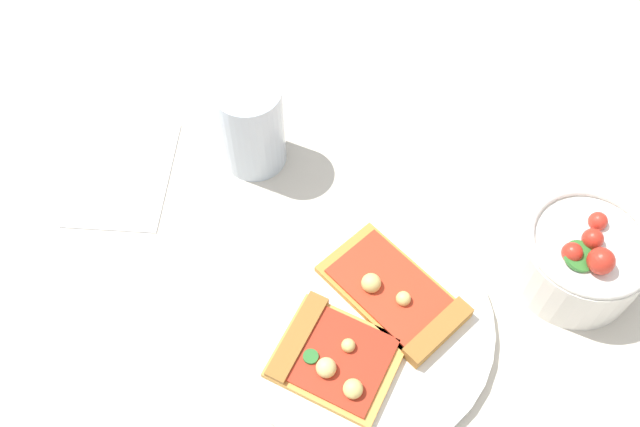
% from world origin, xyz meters
% --- Properties ---
extents(ground_plane, '(2.40, 2.40, 0.00)m').
position_xyz_m(ground_plane, '(0.00, 0.00, 0.00)').
color(ground_plane, beige).
rests_on(ground_plane, ground).
extents(plate, '(0.26, 0.26, 0.01)m').
position_xyz_m(plate, '(0.02, 0.02, 0.01)').
color(plate, white).
rests_on(plate, ground_plane).
extents(pizza_slice_near, '(0.15, 0.16, 0.03)m').
position_xyz_m(pizza_slice_near, '(-0.00, 0.05, 0.02)').
color(pizza_slice_near, gold).
rests_on(pizza_slice_near, plate).
extents(pizza_slice_far, '(0.12, 0.13, 0.03)m').
position_xyz_m(pizza_slice_far, '(0.06, -0.00, 0.02)').
color(pizza_slice_far, gold).
rests_on(pizza_slice_far, plate).
extents(salad_bowl, '(0.12, 0.12, 0.09)m').
position_xyz_m(salad_bowl, '(-0.06, 0.23, 0.04)').
color(salad_bowl, white).
rests_on(salad_bowl, ground_plane).
extents(soda_glass, '(0.07, 0.07, 0.11)m').
position_xyz_m(soda_glass, '(-0.17, -0.12, 0.05)').
color(soda_glass, silver).
rests_on(soda_glass, ground_plane).
extents(paper_napkin, '(0.16, 0.12, 0.00)m').
position_xyz_m(paper_napkin, '(-0.13, -0.27, 0.00)').
color(paper_napkin, white).
rests_on(paper_napkin, ground_plane).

